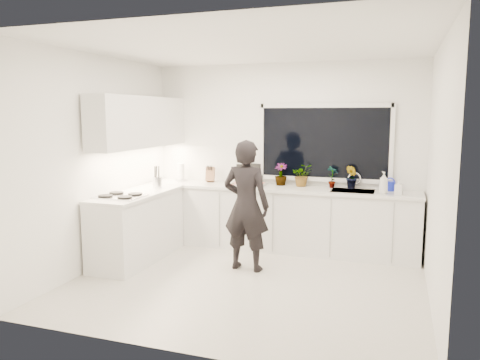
% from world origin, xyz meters
% --- Properties ---
extents(floor, '(4.00, 3.50, 0.02)m').
position_xyz_m(floor, '(0.00, 0.00, -0.01)').
color(floor, beige).
rests_on(floor, ground).
extents(wall_back, '(4.00, 0.02, 2.70)m').
position_xyz_m(wall_back, '(0.00, 1.76, 1.35)').
color(wall_back, white).
rests_on(wall_back, ground).
extents(wall_left, '(0.02, 3.50, 2.70)m').
position_xyz_m(wall_left, '(-2.01, 0.00, 1.35)').
color(wall_left, white).
rests_on(wall_left, ground).
extents(wall_right, '(0.02, 3.50, 2.70)m').
position_xyz_m(wall_right, '(2.01, 0.00, 1.35)').
color(wall_right, white).
rests_on(wall_right, ground).
extents(ceiling, '(4.00, 3.50, 0.02)m').
position_xyz_m(ceiling, '(0.00, 0.00, 2.71)').
color(ceiling, white).
rests_on(ceiling, wall_back).
extents(window, '(1.80, 0.02, 1.00)m').
position_xyz_m(window, '(0.60, 1.73, 1.55)').
color(window, black).
rests_on(window, wall_back).
extents(base_cabinets_back, '(3.92, 0.58, 0.88)m').
position_xyz_m(base_cabinets_back, '(0.00, 1.45, 0.44)').
color(base_cabinets_back, white).
rests_on(base_cabinets_back, floor).
extents(base_cabinets_left, '(0.58, 1.60, 0.88)m').
position_xyz_m(base_cabinets_left, '(-1.67, 0.35, 0.44)').
color(base_cabinets_left, white).
rests_on(base_cabinets_left, floor).
extents(countertop_back, '(3.94, 0.62, 0.04)m').
position_xyz_m(countertop_back, '(0.00, 1.44, 0.90)').
color(countertop_back, silver).
rests_on(countertop_back, base_cabinets_back).
extents(countertop_left, '(0.62, 1.60, 0.04)m').
position_xyz_m(countertop_left, '(-1.67, 0.35, 0.90)').
color(countertop_left, silver).
rests_on(countertop_left, base_cabinets_left).
extents(upper_cabinets, '(0.34, 2.10, 0.70)m').
position_xyz_m(upper_cabinets, '(-1.79, 0.70, 1.85)').
color(upper_cabinets, white).
rests_on(upper_cabinets, wall_left).
extents(sink, '(0.58, 0.42, 0.14)m').
position_xyz_m(sink, '(1.05, 1.45, 0.87)').
color(sink, silver).
rests_on(sink, countertop_back).
extents(faucet, '(0.03, 0.03, 0.22)m').
position_xyz_m(faucet, '(1.05, 1.65, 1.03)').
color(faucet, silver).
rests_on(faucet, countertop_back).
extents(stovetop, '(0.56, 0.48, 0.03)m').
position_xyz_m(stovetop, '(-1.69, -0.00, 0.94)').
color(stovetop, black).
rests_on(stovetop, countertop_left).
extents(person, '(0.63, 0.43, 1.65)m').
position_xyz_m(person, '(-0.16, 0.44, 0.82)').
color(person, black).
rests_on(person, floor).
extents(pizza_tray, '(0.51, 0.39, 0.03)m').
position_xyz_m(pizza_tray, '(-0.45, 1.42, 0.94)').
color(pizza_tray, '#B2B2B7').
rests_on(pizza_tray, countertop_back).
extents(pizza, '(0.47, 0.35, 0.01)m').
position_xyz_m(pizza, '(-0.45, 1.42, 0.95)').
color(pizza, '#B33617').
rests_on(pizza, pizza_tray).
extents(watering_can, '(0.18, 0.18, 0.13)m').
position_xyz_m(watering_can, '(1.53, 1.61, 0.98)').
color(watering_can, '#1421BD').
rests_on(watering_can, countertop_back).
extents(paper_towel_roll, '(0.12, 0.12, 0.26)m').
position_xyz_m(paper_towel_roll, '(-1.60, 1.55, 1.05)').
color(paper_towel_roll, white).
rests_on(paper_towel_roll, countertop_back).
extents(knife_block, '(0.15, 0.12, 0.22)m').
position_xyz_m(knife_block, '(-1.12, 1.59, 1.03)').
color(knife_block, '#A36C4B').
rests_on(knife_block, countertop_back).
extents(utensil_crock, '(0.14, 0.14, 0.16)m').
position_xyz_m(utensil_crock, '(-1.60, 0.80, 1.00)').
color(utensil_crock, silver).
rests_on(utensil_crock, countertop_left).
extents(picture_frame_large, '(0.22, 0.05, 0.28)m').
position_xyz_m(picture_frame_large, '(-0.63, 1.69, 1.06)').
color(picture_frame_large, black).
rests_on(picture_frame_large, countertop_back).
extents(picture_frame_small, '(0.25, 0.08, 0.30)m').
position_xyz_m(picture_frame_small, '(-0.46, 1.69, 1.07)').
color(picture_frame_small, black).
rests_on(picture_frame_small, countertop_back).
extents(herb_plants, '(1.23, 0.33, 0.33)m').
position_xyz_m(herb_plants, '(0.42, 1.61, 1.08)').
color(herb_plants, '#26662D').
rests_on(herb_plants, countertop_back).
extents(soap_bottles, '(0.32, 0.15, 0.29)m').
position_xyz_m(soap_bottles, '(1.52, 1.30, 1.05)').
color(soap_bottles, '#D8BF66').
rests_on(soap_bottles, countertop_back).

